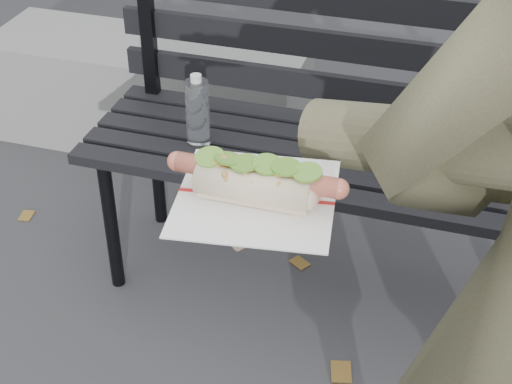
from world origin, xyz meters
TOP-DOWN VIEW (x-y plane):
  - park_bench at (-0.03, 1.01)m, footprint 1.50×0.44m
  - concrete_block at (-0.93, 1.60)m, footprint 1.20×0.40m
  - held_hotdog at (0.23, -0.03)m, footprint 0.64×0.32m

SIDE VIEW (x-z plane):
  - concrete_block at x=-0.93m, z-range 0.00..0.40m
  - park_bench at x=-0.03m, z-range 0.08..0.96m
  - held_hotdog at x=0.23m, z-range 1.02..1.21m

